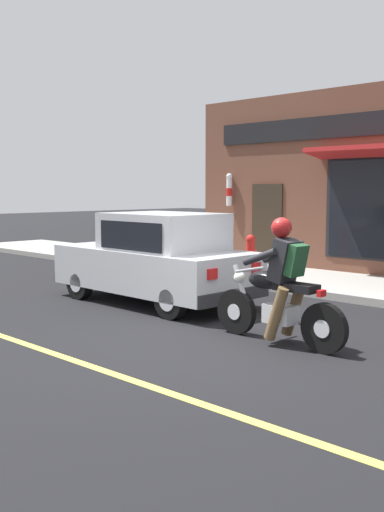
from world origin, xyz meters
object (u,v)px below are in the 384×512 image
(motorcycle_with_rider, at_px, (279,291))
(car_hatchback, at_px, (156,259))
(fire_hydrant, at_px, (250,256))
(traffic_cone, at_px, (199,251))

(motorcycle_with_rider, bearing_deg, car_hatchback, 76.31)
(fire_hydrant, bearing_deg, traffic_cone, 68.14)
(car_hatchback, height_order, fire_hydrant, car_hatchback)
(motorcycle_with_rider, height_order, traffic_cone, motorcycle_with_rider)
(motorcycle_with_rider, bearing_deg, traffic_cone, 51.29)
(motorcycle_with_rider, distance_m, fire_hydrant, 5.05)
(car_hatchback, bearing_deg, motorcycle_with_rider, -103.69)
(car_hatchback, xyz_separation_m, traffic_cone, (3.92, 2.70, -0.33))
(motorcycle_with_rider, distance_m, car_hatchback, 3.25)
(car_hatchback, relative_size, traffic_cone, 6.33)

